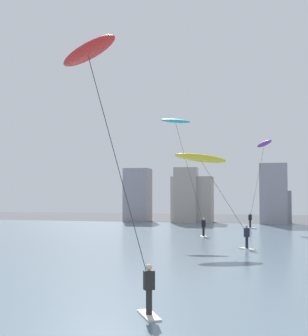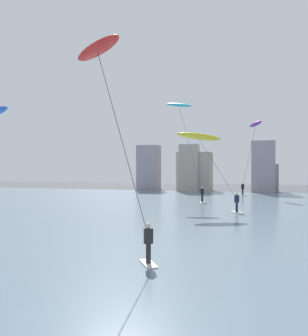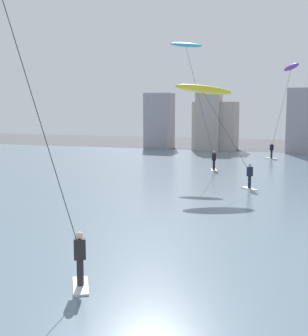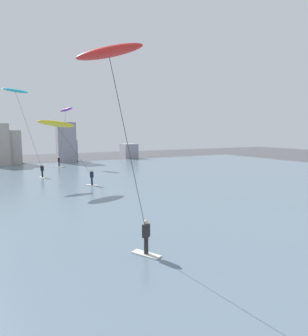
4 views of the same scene
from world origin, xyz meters
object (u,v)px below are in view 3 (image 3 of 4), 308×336
(kitesurfer_purple, at_px, (289,76))
(kitesurfer_yellow, at_px, (206,96))
(kitesurfer_cyan, at_px, (189,60))
(kitesurfer_red, at_px, (11,26))

(kitesurfer_purple, distance_m, kitesurfer_yellow, 19.06)
(kitesurfer_cyan, distance_m, kitesurfer_purple, 13.33)
(kitesurfer_red, bearing_deg, kitesurfer_yellow, 86.62)
(kitesurfer_purple, xyz_separation_m, kitesurfer_yellow, (-4.25, -18.44, -2.31))
(kitesurfer_purple, bearing_deg, kitesurfer_cyan, -123.32)
(kitesurfer_red, bearing_deg, kitesurfer_cyan, 94.22)
(kitesurfer_purple, bearing_deg, kitesurfer_yellow, -102.97)
(kitesurfer_cyan, bearing_deg, kitesurfer_yellow, -67.26)
(kitesurfer_cyan, xyz_separation_m, kitesurfer_red, (1.94, -26.32, -1.68))
(kitesurfer_red, relative_size, kitesurfer_yellow, 1.28)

